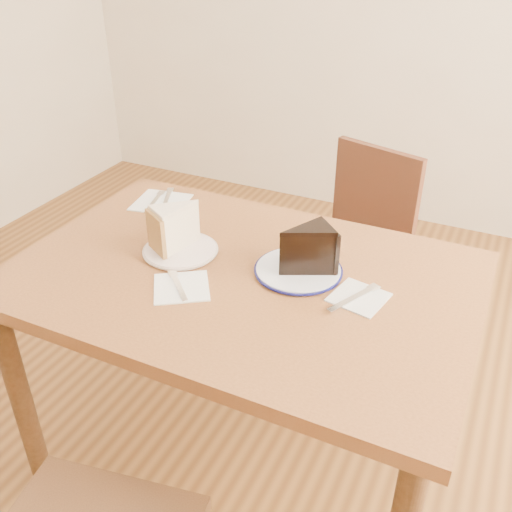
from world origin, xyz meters
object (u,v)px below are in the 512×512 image
object	(u,v)px
table	(242,303)
plate_navy	(298,270)
chair_far	(351,251)
plate_cream	(181,250)
chocolate_cake	(304,252)
carrot_cake	(179,227)

from	to	relation	value
table	plate_navy	distance (m)	0.18
chair_far	plate_cream	size ratio (longest dim) A/B	4.20
plate_navy	plate_cream	bearing A→B (deg)	-172.25
plate_cream	chocolate_cake	xyz separation A→B (m)	(0.35, 0.04, 0.06)
carrot_cake	plate_cream	bearing A→B (deg)	-26.54
table	carrot_cake	bearing A→B (deg)	170.32
table	chair_far	size ratio (longest dim) A/B	1.43
plate_cream	carrot_cake	bearing A→B (deg)	122.75
chair_far	plate_cream	distance (m)	0.80
table	chocolate_cake	size ratio (longest dim) A/B	8.96
chocolate_cake	chair_far	bearing A→B (deg)	-41.07
chair_far	plate_navy	bearing A→B (deg)	109.89
chair_far	plate_navy	distance (m)	0.70
table	chair_far	bearing A→B (deg)	81.75
chair_far	carrot_cake	bearing A→B (deg)	82.11
chair_far	table	bearing A→B (deg)	98.91
table	chocolate_cake	distance (m)	0.23
table	chair_far	distance (m)	0.74
plate_navy	chocolate_cake	world-z (taller)	chocolate_cake
plate_navy	chair_far	bearing A→B (deg)	92.73
carrot_cake	chocolate_cake	world-z (taller)	same
chocolate_cake	plate_cream	bearing A→B (deg)	51.51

